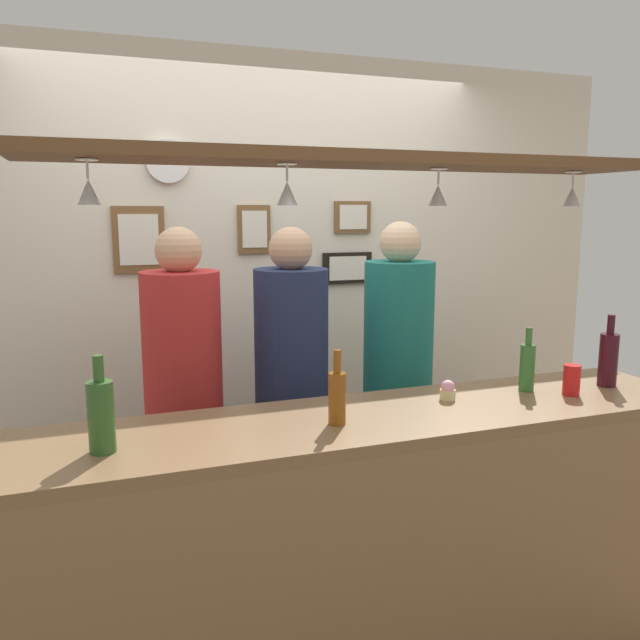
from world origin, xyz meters
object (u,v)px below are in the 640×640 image
at_px(bottle_champagne_green, 101,414).
at_px(picture_frame_upper_small, 353,217).
at_px(person_left_red_shirt, 183,381).
at_px(bottle_beer_amber_tall, 337,396).
at_px(person_middle_navy_shirt, 292,372).
at_px(person_right_teal_shirt, 398,360).
at_px(bottle_wine_dark_red, 608,358).
at_px(picture_frame_crest, 254,229).
at_px(cupcake, 448,391).
at_px(wall_clock, 168,161).
at_px(drink_can, 572,380).
at_px(bottle_beer_green_import, 527,366).
at_px(picture_frame_lower_pair, 347,268).
at_px(picture_frame_caricature, 139,240).

relative_size(bottle_champagne_green, picture_frame_upper_small, 1.36).
height_order(person_left_red_shirt, bottle_beer_amber_tall, person_left_red_shirt).
height_order(person_left_red_shirt, person_middle_navy_shirt, person_left_red_shirt).
xyz_separation_m(person_right_teal_shirt, bottle_beer_amber_tall, (-0.63, -0.79, 0.10)).
bearing_deg(person_middle_navy_shirt, bottle_beer_amber_tall, -95.99).
xyz_separation_m(bottle_wine_dark_red, picture_frame_crest, (-1.15, 1.39, 0.50)).
relative_size(cupcake, picture_frame_upper_small, 0.35).
relative_size(person_middle_navy_shirt, bottle_wine_dark_red, 5.61).
bearing_deg(cupcake, bottle_beer_amber_tall, -166.78).
bearing_deg(wall_clock, drink_can, -46.50).
relative_size(bottle_beer_amber_tall, wall_clock, 1.18).
height_order(bottle_beer_green_import, picture_frame_lower_pair, picture_frame_lower_pair).
xyz_separation_m(person_right_teal_shirt, bottle_champagne_green, (-1.39, -0.79, 0.12)).
bearing_deg(bottle_champagne_green, person_left_red_shirt, 66.21).
height_order(bottle_beer_green_import, wall_clock, wall_clock).
xyz_separation_m(cupcake, picture_frame_upper_small, (0.16, 1.34, 0.65)).
bearing_deg(wall_clock, picture_frame_caricature, 177.77).
distance_m(bottle_beer_green_import, picture_frame_lower_pair, 1.39).
bearing_deg(bottle_beer_green_import, bottle_wine_dark_red, -8.47).
relative_size(bottle_beer_green_import, picture_frame_upper_small, 1.18).
bearing_deg(bottle_champagne_green, picture_frame_lower_pair, 46.25).
distance_m(picture_frame_crest, wall_clock, 0.57).
distance_m(bottle_beer_amber_tall, wall_clock, 1.73).
bearing_deg(person_left_red_shirt, picture_frame_caricature, 99.66).
bearing_deg(bottle_beer_amber_tall, wall_clock, 104.16).
bearing_deg(drink_can, bottle_champagne_green, -179.77).
bearing_deg(bottle_wine_dark_red, bottle_beer_amber_tall, -176.84).
bearing_deg(person_middle_navy_shirt, picture_frame_caricature, 132.46).
bearing_deg(cupcake, person_middle_navy_shirt, 122.15).
distance_m(bottle_beer_amber_tall, picture_frame_lower_pair, 1.61).
relative_size(person_middle_navy_shirt, drink_can, 13.80).
relative_size(person_left_red_shirt, wall_clock, 7.68).
distance_m(person_left_red_shirt, picture_frame_upper_small, 1.44).
height_order(bottle_beer_amber_tall, picture_frame_lower_pair, picture_frame_lower_pair).
bearing_deg(bottle_beer_green_import, person_middle_navy_shirt, 139.74).
bearing_deg(wall_clock, person_left_red_shirt, -94.04).
xyz_separation_m(picture_frame_caricature, wall_clock, (0.16, -0.01, 0.40)).
distance_m(person_left_red_shirt, picture_frame_caricature, 0.90).
height_order(bottle_champagne_green, drink_can, bottle_champagne_green).
xyz_separation_m(person_middle_navy_shirt, picture_frame_upper_small, (0.58, 0.67, 0.70)).
height_order(cupcake, picture_frame_crest, picture_frame_crest).
bearing_deg(picture_frame_upper_small, wall_clock, -179.65).
bearing_deg(cupcake, bottle_champagne_green, -174.78).
height_order(person_left_red_shirt, picture_frame_upper_small, picture_frame_upper_small).
height_order(person_left_red_shirt, wall_clock, wall_clock).
bearing_deg(bottle_champagne_green, bottle_beer_green_import, 4.17).
xyz_separation_m(person_left_red_shirt, bottle_beer_amber_tall, (0.41, -0.79, 0.11)).
xyz_separation_m(bottle_beer_amber_tall, picture_frame_caricature, (-0.53, 1.46, 0.48)).
bearing_deg(person_right_teal_shirt, picture_frame_lower_pair, 90.02).
bearing_deg(picture_frame_upper_small, person_middle_navy_shirt, -131.03).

